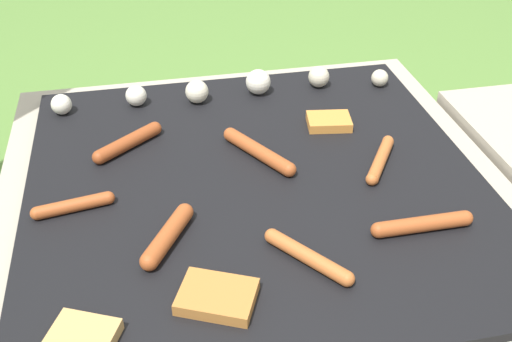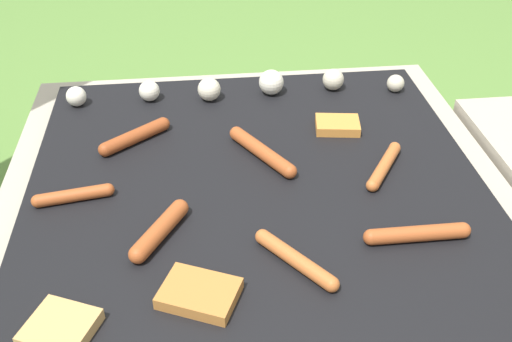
% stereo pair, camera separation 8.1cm
% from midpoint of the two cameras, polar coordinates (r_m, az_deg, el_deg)
% --- Properties ---
extents(ground_plane, '(14.00, 14.00, 0.00)m').
position_cam_midpoint_polar(ground_plane, '(1.38, -1.72, -12.96)').
color(ground_plane, '#567F38').
extents(grill, '(0.97, 0.97, 0.36)m').
position_cam_midpoint_polar(grill, '(1.25, -1.87, -7.57)').
color(grill, '#A89E8C').
rests_on(grill, ground_plane).
extents(sausage_mid_right, '(0.10, 0.14, 0.03)m').
position_cam_midpoint_polar(sausage_mid_right, '(1.01, -10.70, -6.13)').
color(sausage_mid_right, '#A34C23').
rests_on(sausage_mid_right, grill).
extents(sausage_back_center, '(0.12, 0.14, 0.02)m').
position_cam_midpoint_polar(sausage_back_center, '(0.96, 2.54, -8.21)').
color(sausage_back_center, '#B7602D').
rests_on(sausage_back_center, grill).
extents(sausage_front_right, '(0.12, 0.18, 0.03)m').
position_cam_midpoint_polar(sausage_front_right, '(1.19, -1.71, 1.85)').
color(sausage_front_right, '#A34C23').
rests_on(sausage_front_right, grill).
extents(sausage_front_left, '(0.10, 0.14, 0.02)m').
position_cam_midpoint_polar(sausage_front_left, '(1.19, 9.85, 1.05)').
color(sausage_front_left, '#B7602D').
rests_on(sausage_front_left, grill).
extents(sausage_back_left, '(0.14, 0.12, 0.03)m').
position_cam_midpoint_polar(sausage_back_left, '(1.25, -13.91, 2.63)').
color(sausage_back_left, '#93421E').
rests_on(sausage_back_left, grill).
extents(sausage_front_center, '(0.18, 0.03, 0.03)m').
position_cam_midpoint_polar(sausage_front_center, '(1.04, 13.43, -5.00)').
color(sausage_front_center, '#A34C23').
rests_on(sausage_front_center, grill).
extents(sausage_mid_left, '(0.14, 0.04, 0.02)m').
position_cam_midpoint_polar(sausage_mid_left, '(1.11, -19.03, -3.17)').
color(sausage_mid_left, '#A34C23').
rests_on(sausage_mid_left, grill).
extents(bread_slice_left, '(0.12, 0.11, 0.02)m').
position_cam_midpoint_polar(bread_slice_left, '(0.89, -19.00, -15.18)').
color(bread_slice_left, tan).
rests_on(bread_slice_left, grill).
extents(bread_slice_right, '(0.10, 0.08, 0.02)m').
position_cam_midpoint_polar(bread_slice_right, '(1.30, 5.19, 4.67)').
color(bread_slice_right, '#D18438').
rests_on(bread_slice_right, grill).
extents(bread_slice_center, '(0.14, 0.12, 0.02)m').
position_cam_midpoint_polar(bread_slice_center, '(0.91, -6.34, -11.89)').
color(bread_slice_center, '#B27033').
rests_on(bread_slice_center, grill).
extents(mushroom_row, '(0.78, 0.07, 0.06)m').
position_cam_midpoint_polar(mushroom_row, '(1.40, -4.40, 7.94)').
color(mushroom_row, silver).
rests_on(mushroom_row, grill).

